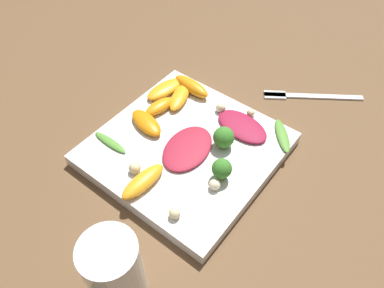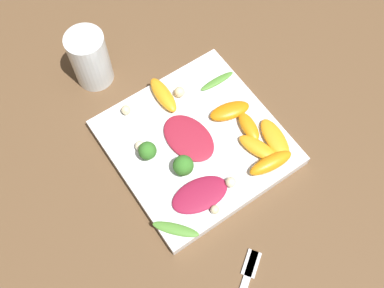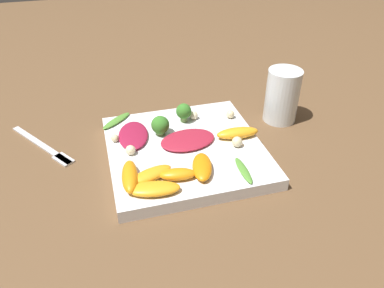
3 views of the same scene
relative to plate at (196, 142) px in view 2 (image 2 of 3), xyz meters
The scene contains 20 objects.
ground_plane 0.01m from the plate, ahead, with size 2.40×2.40×0.00m, color brown.
plate is the anchor object (origin of this frame).
drinking_glass 0.23m from the plate, 17.94° to the left, with size 0.07×0.07×0.11m.
radicchio_leaf_0 0.02m from the plate, 51.39° to the left, with size 0.11×0.08×0.01m.
radicchio_leaf_1 0.10m from the plate, 148.93° to the left, with size 0.06×0.10×0.01m.
orange_segment_0 0.13m from the plate, 146.04° to the right, with size 0.03×0.08×0.02m.
orange_segment_1 0.08m from the plate, 83.52° to the right, with size 0.05×0.08×0.02m.
orange_segment_2 0.10m from the plate, ahead, with size 0.08×0.03×0.02m.
orange_segment_3 0.10m from the plate, 135.45° to the right, with size 0.08×0.05×0.02m.
orange_segment_4 0.09m from the plate, 111.88° to the right, with size 0.06×0.03×0.02m.
orange_segment_5 0.13m from the plate, 125.30° to the right, with size 0.08×0.04×0.01m.
broccoli_floret_0 0.09m from the plate, 76.94° to the left, with size 0.03×0.03×0.04m.
broccoli_floret_1 0.07m from the plate, 125.39° to the left, with size 0.03×0.03×0.04m.
arugula_sprig_0 0.15m from the plate, 133.93° to the left, with size 0.07×0.06×0.01m.
arugula_sprig_1 0.12m from the plate, 53.01° to the right, with size 0.01×0.07×0.01m.
macadamia_nut_0 0.09m from the plate, 16.73° to the right, with size 0.02×0.02×0.02m.
macadamia_nut_1 0.09m from the plate, 64.83° to the left, with size 0.02×0.02×0.02m.
macadamia_nut_2 0.13m from the plate, 31.81° to the left, with size 0.02×0.02×0.02m.
macadamia_nut_3 0.10m from the plate, behind, with size 0.02×0.02×0.02m.
macadamia_nut_4 0.13m from the plate, 158.52° to the left, with size 0.01×0.01×0.01m.
Camera 2 is at (-0.26, 0.19, 0.68)m, focal length 42.00 mm.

